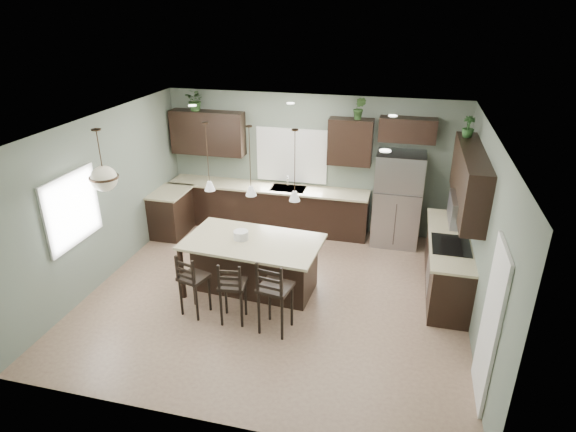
% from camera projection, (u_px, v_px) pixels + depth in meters
% --- Properties ---
extents(ground, '(6.00, 6.00, 0.00)m').
position_uv_depth(ground, '(276.00, 294.00, 7.96)').
color(ground, '#9E8466').
rests_on(ground, ground).
extents(pantry_door, '(0.04, 0.82, 2.04)m').
position_uv_depth(pantry_door, '(490.00, 326.00, 5.52)').
color(pantry_door, white).
rests_on(pantry_door, ground).
extents(window_back, '(1.35, 0.02, 1.00)m').
position_uv_depth(window_back, '(292.00, 155.00, 9.84)').
color(window_back, white).
rests_on(window_back, room_shell).
extents(window_left, '(0.02, 1.10, 1.00)m').
position_uv_depth(window_left, '(71.00, 209.00, 7.28)').
color(window_left, white).
rests_on(window_left, room_shell).
extents(left_return_cabs, '(0.60, 0.90, 0.90)m').
position_uv_depth(left_return_cabs, '(171.00, 213.00, 9.88)').
color(left_return_cabs, black).
rests_on(left_return_cabs, ground).
extents(left_return_countertop, '(0.66, 0.96, 0.04)m').
position_uv_depth(left_return_countertop, '(170.00, 192.00, 9.68)').
color(left_return_countertop, beige).
rests_on(left_return_countertop, left_return_cabs).
extents(back_lower_cabs, '(4.20, 0.60, 0.90)m').
position_uv_depth(back_lower_cabs, '(268.00, 208.00, 10.14)').
color(back_lower_cabs, black).
rests_on(back_lower_cabs, ground).
extents(back_countertop, '(4.20, 0.66, 0.04)m').
position_uv_depth(back_countertop, '(267.00, 187.00, 9.93)').
color(back_countertop, beige).
rests_on(back_countertop, back_lower_cabs).
extents(sink_inset, '(0.70, 0.45, 0.01)m').
position_uv_depth(sink_inset, '(288.00, 188.00, 9.82)').
color(sink_inset, gray).
rests_on(sink_inset, back_countertop).
extents(faucet, '(0.02, 0.02, 0.28)m').
position_uv_depth(faucet, '(288.00, 182.00, 9.74)').
color(faucet, silver).
rests_on(faucet, back_countertop).
extents(back_upper_left, '(1.55, 0.34, 0.90)m').
position_uv_depth(back_upper_left, '(208.00, 133.00, 9.93)').
color(back_upper_left, black).
rests_on(back_upper_left, room_shell).
extents(back_upper_right, '(0.85, 0.34, 0.90)m').
position_uv_depth(back_upper_right, '(350.00, 142.00, 9.28)').
color(back_upper_right, black).
rests_on(back_upper_right, room_shell).
extents(fridge_header, '(1.05, 0.34, 0.45)m').
position_uv_depth(fridge_header, '(408.00, 130.00, 8.93)').
color(fridge_header, black).
rests_on(fridge_header, room_shell).
extents(right_lower_cabs, '(0.60, 2.35, 0.90)m').
position_uv_depth(right_lower_cabs, '(447.00, 264.00, 7.96)').
color(right_lower_cabs, black).
rests_on(right_lower_cabs, ground).
extents(right_countertop, '(0.66, 2.35, 0.04)m').
position_uv_depth(right_countertop, '(450.00, 239.00, 7.77)').
color(right_countertop, beige).
rests_on(right_countertop, right_lower_cabs).
extents(cooktop, '(0.58, 0.75, 0.02)m').
position_uv_depth(cooktop, '(451.00, 245.00, 7.52)').
color(cooktop, black).
rests_on(cooktop, right_countertop).
extents(wall_oven_front, '(0.01, 0.72, 0.60)m').
position_uv_depth(wall_oven_front, '(428.00, 270.00, 7.78)').
color(wall_oven_front, gray).
rests_on(wall_oven_front, right_lower_cabs).
extents(right_upper_cabs, '(0.34, 2.35, 0.90)m').
position_uv_depth(right_upper_cabs, '(469.00, 179.00, 7.32)').
color(right_upper_cabs, black).
rests_on(right_upper_cabs, room_shell).
extents(microwave, '(0.40, 0.75, 0.40)m').
position_uv_depth(microwave, '(463.00, 210.00, 7.25)').
color(microwave, gray).
rests_on(microwave, right_upper_cabs).
extents(refrigerator, '(0.90, 0.74, 1.85)m').
position_uv_depth(refrigerator, '(397.00, 199.00, 9.32)').
color(refrigerator, '#9899A0').
rests_on(refrigerator, ground).
extents(kitchen_island, '(2.26, 1.39, 0.92)m').
position_uv_depth(kitchen_island, '(253.00, 266.00, 7.88)').
color(kitchen_island, black).
rests_on(kitchen_island, ground).
extents(serving_dish, '(0.24, 0.24, 0.14)m').
position_uv_depth(serving_dish, '(241.00, 235.00, 7.72)').
color(serving_dish, silver).
rests_on(serving_dish, kitchen_island).
extents(bar_stool_left, '(0.48, 0.48, 1.04)m').
position_uv_depth(bar_stool_left, '(194.00, 284.00, 7.28)').
color(bar_stool_left, black).
rests_on(bar_stool_left, ground).
extents(bar_stool_center, '(0.43, 0.43, 1.04)m').
position_uv_depth(bar_stool_center, '(233.00, 291.00, 7.10)').
color(bar_stool_center, black).
rests_on(bar_stool_center, ground).
extents(bar_stool_right, '(0.50, 0.50, 1.19)m').
position_uv_depth(bar_stool_right, '(275.00, 295.00, 6.86)').
color(bar_stool_right, black).
rests_on(bar_stool_right, ground).
extents(pendant_left, '(0.17, 0.17, 1.10)m').
position_uv_depth(pendant_left, '(208.00, 157.00, 7.36)').
color(pendant_left, silver).
rests_on(pendant_left, room_shell).
extents(pendant_center, '(0.17, 0.17, 1.10)m').
position_uv_depth(pendant_center, '(250.00, 161.00, 7.16)').
color(pendant_center, silver).
rests_on(pendant_center, room_shell).
extents(pendant_right, '(0.17, 0.17, 1.10)m').
position_uv_depth(pendant_right, '(295.00, 166.00, 6.96)').
color(pendant_right, white).
rests_on(pendant_right, room_shell).
extents(chandelier, '(0.43, 0.43, 0.94)m').
position_uv_depth(chandelier, '(101.00, 160.00, 6.94)').
color(chandelier, beige).
rests_on(chandelier, room_shell).
extents(plant_back_left, '(0.44, 0.39, 0.43)m').
position_uv_depth(plant_back_left, '(196.00, 100.00, 9.68)').
color(plant_back_left, '#294B20').
rests_on(plant_back_left, back_upper_left).
extents(plant_back_right, '(0.26, 0.23, 0.42)m').
position_uv_depth(plant_back_right, '(360.00, 108.00, 8.95)').
color(plant_back_right, '#2C4F22').
rests_on(plant_back_right, back_upper_right).
extents(plant_right_wall, '(0.20, 0.20, 0.34)m').
position_uv_depth(plant_right_wall, '(468.00, 127.00, 7.80)').
color(plant_right_wall, '#275224').
rests_on(plant_right_wall, right_upper_cabs).
extents(room_shell, '(6.00, 6.00, 6.00)m').
position_uv_depth(room_shell, '(275.00, 199.00, 7.27)').
color(room_shell, slate).
rests_on(room_shell, ground).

